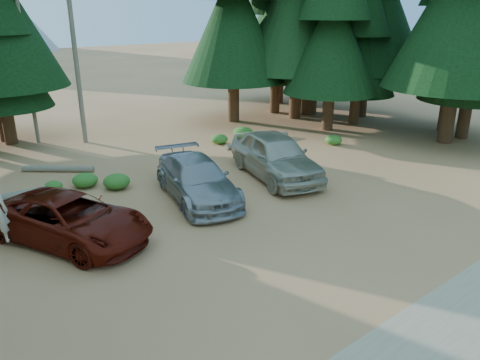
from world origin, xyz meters
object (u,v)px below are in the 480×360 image
Objects in this scene: red_pickup at (70,219)px; silver_minivan_center at (197,179)px; log_right at (258,140)px; silver_minivan_right at (275,156)px; log_mid at (58,169)px.

red_pickup is 1.00× the size of silver_minivan_center.
red_pickup is 12.80m from log_right.
silver_minivan_center is at bearing -18.83° from red_pickup.
silver_minivan_right is at bearing 13.98° from silver_minivan_center.
silver_minivan_right is 1.28× the size of log_right.
log_right is at bearing 29.39° from log_mid.
log_mid is (-3.08, 6.36, -0.63)m from silver_minivan_center.
silver_minivan_center is at bearing -164.62° from silver_minivan_right.
log_mid is at bearing 153.53° from silver_minivan_right.
silver_minivan_right is (3.93, -0.04, 0.18)m from silver_minivan_center.
log_right is at bearing -1.52° from red_pickup.
silver_minivan_right is 1.75× the size of log_mid.
silver_minivan_center is 1.66× the size of log_mid.
red_pickup is 0.95× the size of silver_minivan_right.
silver_minivan_center reaches higher than log_right.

